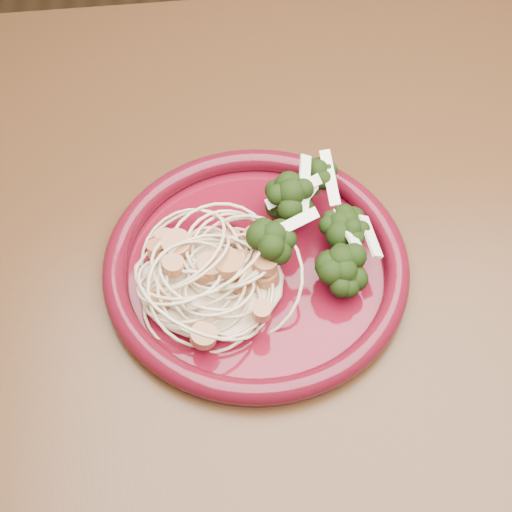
{
  "coord_description": "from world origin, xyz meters",
  "views": [
    {
      "loc": [
        -0.05,
        -0.31,
        1.23
      ],
      "look_at": [
        -0.01,
        0.02,
        0.77
      ],
      "focal_mm": 50.0,
      "sensor_mm": 36.0,
      "label": 1
    }
  ],
  "objects": [
    {
      "name": "dining_table",
      "position": [
        0.0,
        0.0,
        0.65
      ],
      "size": [
        1.2,
        0.8,
        0.75
      ],
      "color": "#472814",
      "rests_on": "ground"
    },
    {
      "name": "dinner_plate",
      "position": [
        -0.01,
        0.02,
        0.76
      ],
      "size": [
        0.32,
        0.32,
        0.02
      ],
      "rotation": [
        0.0,
        0.0,
        0.38
      ],
      "color": "#520814",
      "rests_on": "dining_table"
    },
    {
      "name": "spaghetti_pile",
      "position": [
        -0.05,
        0.01,
        0.77
      ],
      "size": [
        0.15,
        0.14,
        0.03
      ],
      "primitive_type": "ellipsoid",
      "rotation": [
        0.0,
        0.0,
        0.38
      ],
      "color": "beige",
      "rests_on": "dinner_plate"
    },
    {
      "name": "scallop_cluster",
      "position": [
        -0.05,
        0.01,
        0.8
      ],
      "size": [
        0.14,
        0.14,
        0.04
      ],
      "primitive_type": null,
      "rotation": [
        0.0,
        0.0,
        0.38
      ],
      "color": "#B57549",
      "rests_on": "spaghetti_pile"
    },
    {
      "name": "broccoli_pile",
      "position": [
        0.03,
        0.04,
        0.78
      ],
      "size": [
        0.12,
        0.14,
        0.04
      ],
      "primitive_type": "ellipsoid",
      "rotation": [
        0.0,
        0.0,
        0.38
      ],
      "color": "black",
      "rests_on": "dinner_plate"
    },
    {
      "name": "onion_garnish",
      "position": [
        0.03,
        0.04,
        0.8
      ],
      "size": [
        0.08,
        0.09,
        0.05
      ],
      "primitive_type": null,
      "rotation": [
        0.0,
        0.0,
        0.38
      ],
      "color": "#F4EBCE",
      "rests_on": "broccoli_pile"
    }
  ]
}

